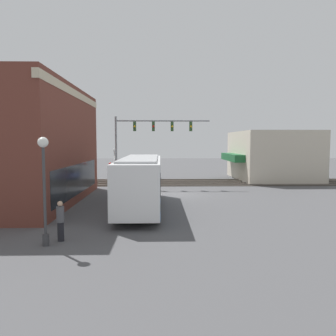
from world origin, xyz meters
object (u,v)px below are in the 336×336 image
Objects in this scene: streetlamp at (44,181)px; parked_car_blue at (149,174)px; crossing_signal at (115,164)px; pedestrian_by_lamp at (60,221)px; city_bus at (141,181)px; pedestrian_at_crossing at (133,177)px.

parked_car_blue is at bearing -8.24° from streetlamp.
crossing_signal is 16.98m from pedestrian_by_lamp.
parked_car_blue is at bearing -23.14° from crossing_signal.
parked_car_blue is 24.24m from pedestrian_by_lamp.
city_bus is 7.66m from pedestrian_by_lamp.
crossing_signal is 0.87× the size of parked_car_blue.
streetlamp is at bearing 171.76° from parked_car_blue.
crossing_signal is at bearing 16.91° from city_bus.
pedestrian_by_lamp is at bearing -34.03° from streetlamp.
pedestrian_at_crossing is at bearing 7.46° from city_bus.
city_bus is at bearing -163.09° from crossing_signal.
parked_car_blue is 6.79m from pedestrian_at_crossing.
pedestrian_at_crossing is at bearing -6.97° from streetlamp.
parked_car_blue is (17.12, -0.00, -1.22)m from city_bus.
crossing_signal reaches higher than city_bus.
city_bus reaches higher than pedestrian_at_crossing.
parked_car_blue is 2.39× the size of pedestrian_at_crossing.
pedestrian_at_crossing reaches higher than pedestrian_by_lamp.
pedestrian_by_lamp is (-6.92, 3.14, -0.95)m from city_bus.
pedestrian_at_crossing is (18.03, -2.20, -1.81)m from streetlamp.
streetlamp reaches higher than crossing_signal.
pedestrian_by_lamp is at bearing 172.56° from parked_car_blue.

